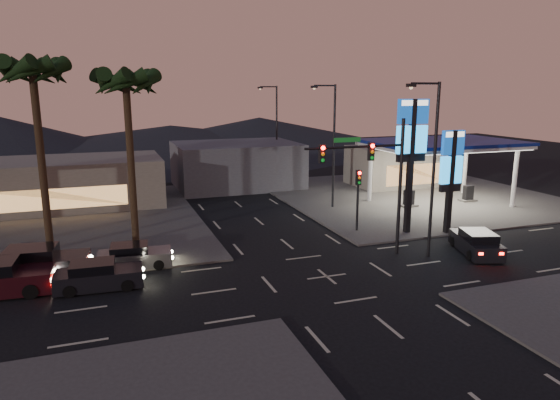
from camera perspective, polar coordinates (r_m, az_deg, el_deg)
name	(u,v)px	position (r m, az deg, el deg)	size (l,w,h in m)	color
ground	(327,277)	(26.52, 5.36, -8.71)	(140.00, 140.00, 0.00)	black
corner_lot_ne	(411,195)	(47.63, 14.78, 0.53)	(24.00, 24.00, 0.12)	#47443F
corner_lot_nw	(28,226)	(39.89, -26.84, -2.68)	(24.00, 24.00, 0.12)	#47443F
gas_station	(443,145)	(43.67, 18.10, 5.96)	(12.20, 8.20, 5.47)	silver
convenience_store	(401,166)	(52.48, 13.65, 3.82)	(10.00, 6.00, 4.00)	#726B5B
pylon_sign_tall	(412,139)	(33.92, 14.81, 6.70)	(2.20, 0.35, 9.00)	black
pylon_sign_short	(451,166)	(34.80, 18.99, 3.69)	(1.60, 0.35, 7.00)	black
traffic_signal_mast	(375,169)	(28.59, 10.75, 3.54)	(6.10, 0.39, 8.00)	black
pedestal_signal	(358,190)	(34.11, 8.92, 1.10)	(0.32, 0.39, 4.30)	black
streetlight_near	(431,160)	(29.37, 16.91, 4.42)	(2.14, 0.25, 10.00)	black
streetlight_mid	(332,139)	(40.48, 5.93, 6.95)	(2.14, 0.25, 10.00)	black
streetlight_far	(275,127)	(53.42, -0.59, 8.33)	(2.14, 0.25, 10.00)	black
palm_a	(126,92)	(31.91, -17.15, 11.69)	(4.41, 4.41, 10.86)	black
palm_b	(33,82)	(32.06, -26.36, 11.95)	(4.41, 4.41, 11.46)	black
building_far_west	(62,183)	(45.14, -23.68, 1.76)	(16.00, 8.00, 4.00)	#726B5B
building_far_mid	(236,165)	(50.51, -5.00, 4.03)	(12.00, 9.00, 4.40)	#4C4C51
hill_right	(259,132)	(86.54, -2.38, 7.75)	(50.00, 50.00, 5.00)	black
hill_center	(171,138)	(83.39, -12.34, 6.96)	(60.00, 60.00, 4.00)	black
car_lane_a_front	(98,276)	(26.27, -20.09, -8.16)	(4.31, 1.99, 1.38)	black
car_lane_b_front	(134,257)	(28.70, -16.37, -6.22)	(4.16, 2.02, 1.32)	#5F5F61
car_lane_b_mid	(37,263)	(28.93, -25.98, -6.53)	(5.18, 2.61, 1.64)	black
suv_station	(476,243)	(31.98, 21.52, -4.58)	(3.02, 4.58, 1.42)	black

